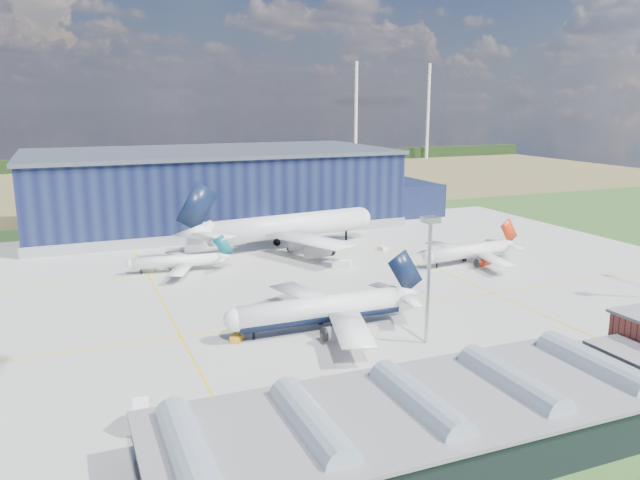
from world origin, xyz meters
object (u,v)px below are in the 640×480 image
(gse_cart_b, at_px, (149,269))
(airstair, at_px, (143,417))
(hangar, at_px, (219,191))
(car_a, at_px, (522,374))
(airliner_navy, at_px, (320,296))
(gse_cart_a, at_px, (383,248))
(airliner_red, at_px, (468,244))
(light_mast_center, at_px, (429,260))
(airliner_widebody, at_px, (289,214))
(gse_tug_b, at_px, (237,338))
(airliner_regional, at_px, (175,255))
(gse_van_b, at_px, (342,264))
(car_b, at_px, (505,377))
(gse_tug_a, at_px, (328,385))

(gse_cart_b, distance_m, airstair, 80.64)
(hangar, bearing_deg, gse_cart_b, -119.63)
(hangar, height_order, car_a, hangar)
(airliner_navy, relative_size, gse_cart_a, 14.51)
(airliner_red, bearing_deg, car_a, 55.71)
(airliner_navy, distance_m, airstair, 43.46)
(gse_cart_a, bearing_deg, light_mast_center, -119.62)
(airliner_widebody, height_order, gse_cart_b, airliner_widebody)
(airliner_red, xyz_separation_m, car_a, (-33.88, -61.83, -4.81))
(gse_tug_b, bearing_deg, airliner_regional, 123.55)
(airliner_red, xyz_separation_m, gse_cart_a, (-13.43, 22.39, -4.72))
(gse_van_b, xyz_separation_m, gse_cart_b, (-46.59, 15.89, -0.39))
(airstair, distance_m, car_a, 57.25)
(gse_van_b, xyz_separation_m, car_b, (-4.51, -70.68, -0.46))
(hangar, relative_size, car_a, 46.40)
(airliner_regional, bearing_deg, car_a, 123.34)
(light_mast_center, distance_m, gse_tug_a, 29.54)
(hangar, bearing_deg, airliner_widebody, -77.71)
(hangar, distance_m, airliner_regional, 65.41)
(gse_cart_a, bearing_deg, gse_cart_b, 170.32)
(car_b, bearing_deg, hangar, -9.68)
(gse_van_b, distance_m, gse_cart_b, 49.23)
(light_mast_center, distance_m, gse_cart_a, 72.93)
(airliner_red, bearing_deg, car_b, 53.37)
(airliner_navy, xyz_separation_m, car_a, (21.33, -31.28, -6.24))
(gse_cart_a, bearing_deg, gse_tug_b, -145.50)
(airliner_red, distance_m, gse_van_b, 34.17)
(airliner_red, distance_m, gse_tug_a, 83.63)
(car_b, bearing_deg, gse_tug_a, 59.85)
(airliner_navy, height_order, gse_tug_b, airliner_navy)
(airliner_widebody, relative_size, airliner_regional, 2.31)
(airliner_red, relative_size, gse_tug_a, 9.12)
(airliner_red, bearing_deg, airliner_widebody, -49.16)
(airliner_widebody, distance_m, airliner_regional, 38.91)
(hangar, bearing_deg, gse_tug_a, -96.89)
(airliner_navy, height_order, car_b, airliner_navy)
(airstair, xyz_separation_m, car_a, (56.84, -6.74, -1.09))
(airliner_red, height_order, gse_cart_a, airliner_red)
(gse_cart_a, distance_m, car_b, 87.52)
(airliner_navy, xyz_separation_m, gse_cart_a, (41.78, 52.94, -6.15))
(hangar, distance_m, gse_cart_a, 68.58)
(airliner_widebody, relative_size, gse_cart_a, 22.10)
(airliner_red, xyz_separation_m, airliner_regional, (-73.15, 21.29, -0.87))
(hangar, bearing_deg, gse_tug_b, -102.12)
(airliner_navy, relative_size, car_b, 10.73)
(gse_tug_b, relative_size, gse_cart_a, 0.97)
(airliner_regional, xyz_separation_m, gse_van_b, (40.41, -12.45, -3.37))
(airliner_red, relative_size, airstair, 6.48)
(airliner_navy, height_order, airliner_red, airliner_navy)
(hangar, xyz_separation_m, gse_cart_a, (33.91, -58.59, -11.00))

